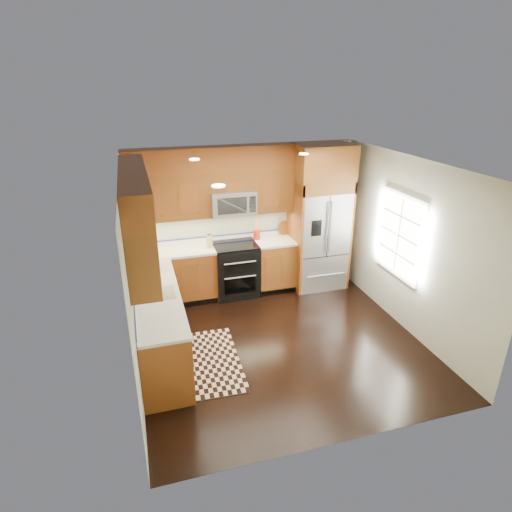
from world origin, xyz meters
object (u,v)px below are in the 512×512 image
object	(u,v)px
rug	(206,361)
knife_block	(210,241)
range	(236,269)
refrigerator	(320,218)
utensil_crock	(257,233)

from	to	relation	value
rug	knife_block	xyz separation A→B (m)	(0.45, 1.89, 1.03)
range	refrigerator	distance (m)	1.76
range	rug	size ratio (longest dim) A/B	0.63
refrigerator	utensil_crock	xyz separation A→B (m)	(-1.11, 0.20, -0.24)
range	utensil_crock	world-z (taller)	utensil_crock
knife_block	refrigerator	bearing A→B (deg)	-1.91
refrigerator	utensil_crock	world-z (taller)	refrigerator
refrigerator	rug	distance (m)	3.31
rug	knife_block	world-z (taller)	knife_block
range	refrigerator	size ratio (longest dim) A/B	0.36
rug	utensil_crock	bearing A→B (deg)	59.09
rug	utensil_crock	xyz separation A→B (m)	(1.33, 2.03, 1.06)
utensil_crock	refrigerator	bearing A→B (deg)	-10.38
utensil_crock	knife_block	bearing A→B (deg)	-171.17
utensil_crock	range	bearing A→B (deg)	-159.39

